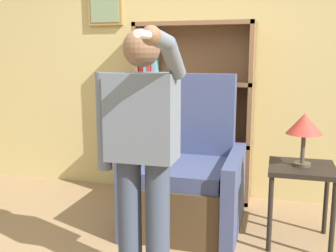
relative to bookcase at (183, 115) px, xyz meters
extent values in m
cube|color=tan|center=(0.06, 0.16, 0.56)|extent=(8.00, 0.06, 2.80)
cube|color=olive|center=(-0.86, 0.11, 1.11)|extent=(0.37, 0.04, 0.42)
cube|color=gray|center=(-0.86, 0.09, 1.11)|extent=(0.31, 0.01, 0.36)
cube|color=brown|center=(-0.46, -0.02, 0.03)|extent=(0.04, 0.28, 1.75)
cube|color=brown|center=(0.66, -0.02, 0.03)|extent=(0.04, 0.28, 1.75)
cube|color=brown|center=(0.10, 0.11, 0.03)|extent=(1.16, 0.01, 1.75)
cube|color=brown|center=(0.10, -0.02, -0.82)|extent=(1.16, 0.28, 0.04)
cube|color=brown|center=(0.10, -0.02, -0.26)|extent=(1.16, 0.28, 0.04)
cube|color=brown|center=(0.10, -0.02, 0.33)|extent=(1.16, 0.28, 0.04)
cube|color=brown|center=(0.10, -0.02, 0.89)|extent=(1.16, 0.28, 0.04)
cube|color=gold|center=(-0.40, -0.02, -0.60)|extent=(0.05, 0.17, 0.39)
cube|color=purple|center=(-0.35, -0.02, -0.55)|extent=(0.05, 0.23, 0.50)
cube|color=#238438|center=(-0.29, -0.02, -0.56)|extent=(0.04, 0.16, 0.48)
cube|color=#BC4C56|center=(-0.25, -0.02, -0.55)|extent=(0.03, 0.21, 0.50)
cube|color=#9E7A47|center=(-0.41, -0.02, -0.02)|extent=(0.03, 0.22, 0.43)
cube|color=black|center=(-0.38, -0.02, -0.02)|extent=(0.03, 0.18, 0.43)
cube|color=purple|center=(-0.34, -0.02, -0.06)|extent=(0.02, 0.20, 0.36)
cube|color=purple|center=(-0.30, -0.02, -0.03)|extent=(0.02, 0.18, 0.41)
cube|color=red|center=(-0.40, -0.02, 0.51)|extent=(0.05, 0.16, 0.33)
cube|color=#5B99A8|center=(-0.35, -0.02, 0.52)|extent=(0.03, 0.23, 0.35)
cube|color=red|center=(-0.32, -0.02, 0.56)|extent=(0.03, 0.22, 0.42)
cube|color=#5B99A8|center=(-0.28, -0.02, 0.52)|extent=(0.03, 0.16, 0.35)
cube|color=#4C3823|center=(0.21, -0.74, -0.62)|extent=(0.69, 0.84, 0.44)
cube|color=#3D4770|center=(0.21, -0.78, -0.34)|extent=(0.65, 0.72, 0.12)
cube|color=#3D4770|center=(0.21, -0.36, -0.09)|extent=(0.69, 0.16, 1.05)
cube|color=#3D4770|center=(-0.19, -0.74, -0.51)|extent=(0.10, 0.92, 0.65)
cube|color=#3D4770|center=(0.60, -0.74, -0.51)|extent=(0.10, 0.92, 0.65)
cylinder|color=#384256|center=(0.05, -1.62, -0.43)|extent=(0.15, 0.15, 0.81)
cylinder|color=#384256|center=(0.23, -1.62, -0.43)|extent=(0.15, 0.15, 0.81)
cube|color=slate|center=(0.14, -1.62, 0.23)|extent=(0.41, 0.24, 0.52)
sphere|color=brown|center=(0.14, -1.62, 0.63)|extent=(0.22, 0.22, 0.22)
cylinder|color=slate|center=(-0.11, -1.62, 0.19)|extent=(0.09, 0.09, 0.60)
cylinder|color=slate|center=(0.36, -1.74, 0.57)|extent=(0.09, 0.28, 0.23)
cylinder|color=slate|center=(0.36, -1.98, 0.66)|extent=(0.08, 0.27, 0.10)
sphere|color=brown|center=(0.36, -2.11, 0.68)|extent=(0.09, 0.09, 0.09)
cylinder|color=white|center=(0.36, -2.21, 0.68)|extent=(0.04, 0.15, 0.04)
cube|color=black|center=(1.11, -0.77, -0.24)|extent=(0.48, 0.48, 0.04)
cylinder|color=black|center=(0.89, -0.98, -0.55)|extent=(0.04, 0.04, 0.58)
cylinder|color=black|center=(1.32, -0.98, -0.55)|extent=(0.04, 0.04, 0.58)
cylinder|color=black|center=(0.89, -0.56, -0.55)|extent=(0.04, 0.04, 0.58)
cylinder|color=black|center=(1.32, -0.56, -0.55)|extent=(0.04, 0.04, 0.58)
cylinder|color=#4C4233|center=(1.11, -0.77, -0.21)|extent=(0.13, 0.13, 0.02)
cylinder|color=#4C4233|center=(1.11, -0.77, -0.09)|extent=(0.03, 0.03, 0.22)
cone|color=#B2382D|center=(1.11, -0.77, 0.09)|extent=(0.26, 0.26, 0.15)
camera|label=1|loc=(0.91, -3.79, 0.59)|focal=42.00mm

